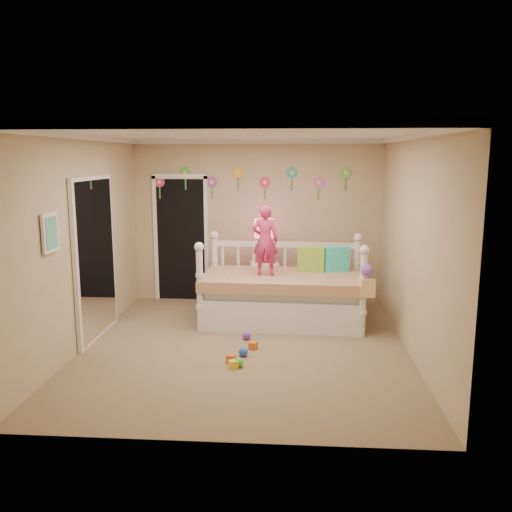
# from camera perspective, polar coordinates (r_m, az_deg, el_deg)

# --- Properties ---
(floor) EXTENTS (4.00, 4.50, 0.01)m
(floor) POSITION_cam_1_polar(r_m,az_deg,el_deg) (6.74, -1.23, -9.74)
(floor) COLOR #7F684C
(floor) RESTS_ON ground
(ceiling) EXTENTS (4.00, 4.50, 0.01)m
(ceiling) POSITION_cam_1_polar(r_m,az_deg,el_deg) (6.33, -1.32, 12.93)
(ceiling) COLOR white
(ceiling) RESTS_ON floor
(back_wall) EXTENTS (4.00, 0.01, 2.60)m
(back_wall) POSITION_cam_1_polar(r_m,az_deg,el_deg) (8.63, 0.12, 3.64)
(back_wall) COLOR tan
(back_wall) RESTS_ON floor
(left_wall) EXTENTS (0.01, 4.50, 2.60)m
(left_wall) POSITION_cam_1_polar(r_m,az_deg,el_deg) (6.88, -18.09, 1.36)
(left_wall) COLOR tan
(left_wall) RESTS_ON floor
(right_wall) EXTENTS (0.01, 4.50, 2.60)m
(right_wall) POSITION_cam_1_polar(r_m,az_deg,el_deg) (6.53, 16.48, 0.98)
(right_wall) COLOR tan
(right_wall) RESTS_ON floor
(crown_molding) EXTENTS (4.00, 4.50, 0.06)m
(crown_molding) POSITION_cam_1_polar(r_m,az_deg,el_deg) (6.33, -1.32, 12.66)
(crown_molding) COLOR white
(crown_molding) RESTS_ON ceiling
(daybed) EXTENTS (2.34, 1.33, 1.25)m
(daybed) POSITION_cam_1_polar(r_m,az_deg,el_deg) (7.61, 2.86, -2.49)
(daybed) COLOR white
(daybed) RESTS_ON floor
(pillow_turquoise) EXTENTS (0.38, 0.23, 0.36)m
(pillow_turquoise) POSITION_cam_1_polar(r_m,az_deg,el_deg) (7.84, 8.58, -0.34)
(pillow_turquoise) COLOR #2AD4AE
(pillow_turquoise) RESTS_ON daybed
(pillow_lime) EXTENTS (0.39, 0.16, 0.37)m
(pillow_lime) POSITION_cam_1_polar(r_m,az_deg,el_deg) (7.79, 5.88, -0.31)
(pillow_lime) COLOR #8ABB39
(pillow_lime) RESTS_ON daybed
(child) EXTENTS (0.38, 0.26, 0.99)m
(child) POSITION_cam_1_polar(r_m,az_deg,el_deg) (7.45, 0.98, 1.68)
(child) COLOR #CB2E63
(child) RESTS_ON daybed
(nightstand) EXTENTS (0.48, 0.40, 0.72)m
(nightstand) POSITION_cam_1_polar(r_m,az_deg,el_deg) (8.38, 0.85, -3.10)
(nightstand) COLOR white
(nightstand) RESTS_ON floor
(table_lamp) EXTENTS (0.31, 0.31, 0.68)m
(table_lamp) POSITION_cam_1_polar(r_m,az_deg,el_deg) (8.23, 0.87, 2.38)
(table_lamp) COLOR #FA2164
(table_lamp) RESTS_ON nightstand
(closet_doorway) EXTENTS (0.90, 0.04, 2.07)m
(closet_doorway) POSITION_cam_1_polar(r_m,az_deg,el_deg) (8.82, -8.02, 1.95)
(closet_doorway) COLOR black
(closet_doorway) RESTS_ON back_wall
(flower_decals) EXTENTS (3.40, 0.02, 0.50)m
(flower_decals) POSITION_cam_1_polar(r_m,az_deg,el_deg) (8.57, -0.49, 7.88)
(flower_decals) COLOR #B2668C
(flower_decals) RESTS_ON back_wall
(mirror_closet) EXTENTS (0.07, 1.30, 2.10)m
(mirror_closet) POSITION_cam_1_polar(r_m,az_deg,el_deg) (7.19, -16.79, -0.22)
(mirror_closet) COLOR white
(mirror_closet) RESTS_ON left_wall
(wall_picture) EXTENTS (0.05, 0.34, 0.42)m
(wall_picture) POSITION_cam_1_polar(r_m,az_deg,el_deg) (6.02, -21.15, 2.34)
(wall_picture) COLOR white
(wall_picture) RESTS_ON left_wall
(hanging_bag) EXTENTS (0.20, 0.16, 0.36)m
(hanging_bag) POSITION_cam_1_polar(r_m,az_deg,el_deg) (7.00, 11.74, -2.71)
(hanging_bag) COLOR beige
(hanging_bag) RESTS_ON daybed
(toy_scatter) EXTENTS (1.17, 1.49, 0.11)m
(toy_scatter) POSITION_cam_1_polar(r_m,az_deg,el_deg) (6.48, -2.88, -10.08)
(toy_scatter) COLOR #996666
(toy_scatter) RESTS_ON floor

